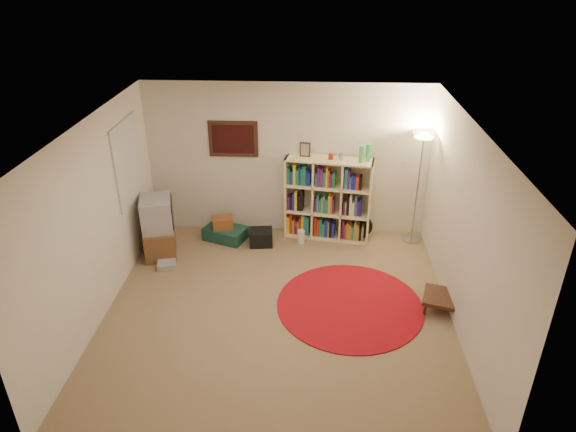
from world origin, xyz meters
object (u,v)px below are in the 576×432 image
object	(u,v)px
floor_lamp	(422,152)
side_table	(442,298)
suitcase	(225,233)
floor_fan	(362,227)
tv_stand	(159,228)
bookshelf	(327,200)

from	to	relation	value
floor_lamp	side_table	xyz separation A→B (m)	(0.09, -1.83, -1.34)
suitcase	side_table	bearing A→B (deg)	-7.77
floor_fan	suitcase	bearing A→B (deg)	-167.92
suitcase	floor_lamp	bearing A→B (deg)	23.05
floor_lamp	tv_stand	distance (m)	4.17
floor_lamp	floor_fan	size ratio (longest dim) A/B	4.74
floor_lamp	floor_fan	bearing A→B (deg)	177.04
bookshelf	floor_fan	bearing A→B (deg)	5.62
tv_stand	suitcase	distance (m)	1.11
floor_lamp	suitcase	size ratio (longest dim) A/B	2.43
bookshelf	floor_fan	world-z (taller)	bookshelf
tv_stand	suitcase	size ratio (longest dim) A/B	1.26
bookshelf	tv_stand	bearing A→B (deg)	-155.66
bookshelf	suitcase	size ratio (longest dim) A/B	2.17
bookshelf	side_table	size ratio (longest dim) A/B	2.81
floor_fan	suitcase	size ratio (longest dim) A/B	0.51
bookshelf	side_table	distance (m)	2.48
side_table	tv_stand	bearing A→B (deg)	163.52
tv_stand	floor_fan	bearing A→B (deg)	-2.59
bookshelf	tv_stand	distance (m)	2.68
bookshelf	tv_stand	xyz separation A→B (m)	(-2.57, -0.70, -0.20)
bookshelf	floor_lamp	size ratio (longest dim) A/B	0.89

